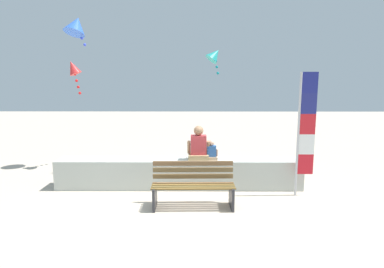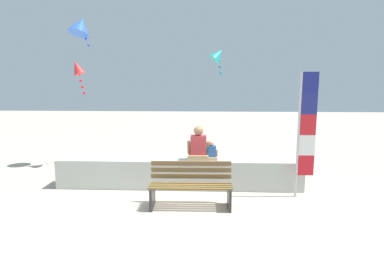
{
  "view_description": "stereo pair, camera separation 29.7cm",
  "coord_description": "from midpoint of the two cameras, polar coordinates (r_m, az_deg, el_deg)",
  "views": [
    {
      "loc": [
        0.36,
        -6.38,
        2.54
      ],
      "look_at": [
        0.3,
        1.24,
        1.28
      ],
      "focal_mm": 31.12,
      "sensor_mm": 36.0,
      "label": 1
    },
    {
      "loc": [
        0.65,
        -6.38,
        2.54
      ],
      "look_at": [
        0.3,
        1.24,
        1.28
      ],
      "focal_mm": 31.12,
      "sensor_mm": 36.0,
      "label": 2
    }
  ],
  "objects": [
    {
      "name": "kite_red",
      "position": [
        9.99,
        -18.23,
        10.62
      ],
      "size": [
        0.45,
        0.61,
        0.99
      ],
      "color": "red"
    },
    {
      "name": "kite_blue",
      "position": [
        10.29,
        -17.76,
        17.2
      ],
      "size": [
        0.88,
        0.93,
        0.91
      ],
      "color": "blue"
    },
    {
      "name": "person_child",
      "position": [
        7.77,
        4.46,
        -3.12
      ],
      "size": [
        0.3,
        0.22,
        0.46
      ],
      "color": "tan",
      "rests_on": "seawall_ledge"
    },
    {
      "name": "park_bench",
      "position": [
        6.75,
        1.06,
        -8.93
      ],
      "size": [
        1.66,
        0.64,
        0.88
      ],
      "color": "brown",
      "rests_on": "ground"
    },
    {
      "name": "ground_plane",
      "position": [
        6.88,
        -1.81,
        -12.27
      ],
      "size": [
        40.0,
        40.0,
        0.0
      ],
      "primitive_type": "plane",
      "color": "#C0B09B"
    },
    {
      "name": "kite_teal",
      "position": [
        10.1,
        5.35,
        13.33
      ],
      "size": [
        0.63,
        0.6,
        0.85
      ],
      "color": "teal"
    },
    {
      "name": "flag_banner",
      "position": [
        7.47,
        19.82,
        0.83
      ],
      "size": [
        0.38,
        0.05,
        2.69
      ],
      "color": "#B7B7BC",
      "rests_on": "ground"
    },
    {
      "name": "seawall_ledge",
      "position": [
        7.94,
        -1.13,
        -6.7
      ],
      "size": [
        5.73,
        0.62,
        0.68
      ],
      "primitive_type": "cube",
      "color": "#B3B9AF",
      "rests_on": "ground"
    },
    {
      "name": "person_adult",
      "position": [
        7.74,
        2.22,
        -2.16
      ],
      "size": [
        0.52,
        0.38,
        0.8
      ],
      "color": "tan",
      "rests_on": "seawall_ledge"
    }
  ]
}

